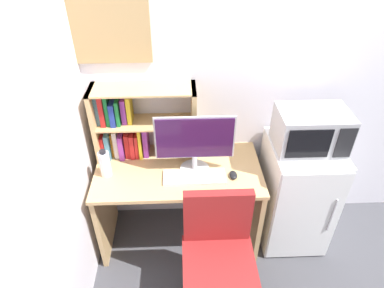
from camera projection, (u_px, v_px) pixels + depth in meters
The scene contains 11 objects.
wall_back at pixel (359, 78), 2.47m from camera, with size 6.40×0.04×2.60m, color silver.
desk at pixel (179, 192), 2.62m from camera, with size 1.22×0.63×0.75m.
hutch_bookshelf at pixel (131, 124), 2.48m from camera, with size 0.74×0.23×0.57m.
monitor at pixel (195, 141), 2.33m from camera, with size 0.55×0.21×0.45m.
keyboard at pixel (195, 177), 2.40m from camera, with size 0.44×0.16×0.02m, color silver.
computer_mouse at pixel (233, 175), 2.41m from camera, with size 0.06×0.09×0.03m, color black.
water_bottle at pixel (105, 164), 2.38m from camera, with size 0.08×0.08×0.22m.
mini_fridge at pixel (295, 193), 2.70m from camera, with size 0.51×0.57×0.92m.
microwave at pixel (311, 130), 2.34m from camera, with size 0.48×0.33×0.29m.
desk_chair at pixel (218, 265), 2.24m from camera, with size 0.54×0.54×0.92m.
wall_corkboard at pixel (102, 28), 2.15m from camera, with size 0.61×0.02×0.46m, color tan.
Camera 1 is at (-0.92, -2.21, 2.37)m, focal length 31.59 mm.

